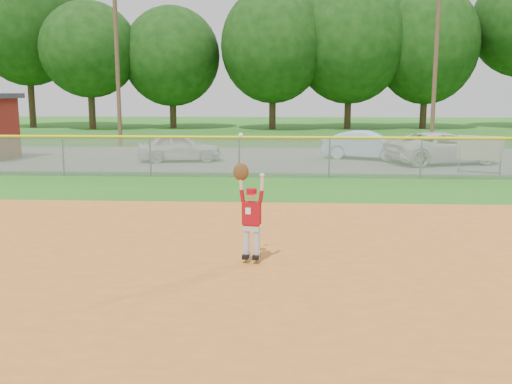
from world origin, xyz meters
TOP-DOWN VIEW (x-y plane):
  - ground at (0.00, 0.00)m, footprint 120.00×120.00m
  - clay_infield at (0.00, -3.00)m, footprint 24.00×16.00m
  - parking_strip at (0.00, 16.00)m, footprint 44.00×10.00m
  - car_white_a at (-3.08, 14.55)m, footprint 3.92×2.10m
  - car_blue at (5.48, 15.82)m, footprint 4.22×2.73m
  - car_white_b at (8.62, 14.34)m, footprint 5.45×3.70m
  - sponsor_sign at (9.16, 11.19)m, footprint 1.56×0.71m
  - outfield_fence at (0.00, 10.00)m, footprint 40.06×0.10m
  - power_lines at (1.00, 22.00)m, footprint 19.40×0.24m
  - tree_line at (0.96, 37.90)m, footprint 62.37×13.00m
  - ballplayer at (1.10, -0.76)m, footprint 0.59×0.29m

SIDE VIEW (x-z plane):
  - ground at x=0.00m, z-range 0.00..0.00m
  - parking_strip at x=0.00m, z-range 0.00..0.03m
  - clay_infield at x=0.00m, z-range 0.00..0.04m
  - car_white_a at x=-3.08m, z-range 0.03..1.30m
  - car_blue at x=5.48m, z-range 0.03..1.34m
  - car_white_b at x=8.62m, z-range 0.03..1.42m
  - outfield_fence at x=0.00m, z-range 0.11..1.66m
  - sponsor_sign at x=9.16m, z-range 0.24..1.74m
  - ballplayer at x=1.10m, z-range -0.16..2.16m
  - power_lines at x=1.00m, z-range 0.18..9.18m
  - tree_line at x=0.96m, z-range 0.32..14.75m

